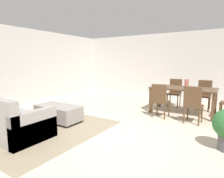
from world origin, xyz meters
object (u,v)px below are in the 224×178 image
object	(u,v)px
ottoman_table	(58,112)
dining_chair_near_left	(160,99)
dining_chair_near_right	(193,103)
dining_chair_far_right	(204,93)
dining_table	(183,90)
couch	(5,121)
vase_centerpiece	(187,83)
dining_chair_far_left	(175,91)

from	to	relation	value
ottoman_table	dining_chair_near_left	world-z (taller)	dining_chair_near_left
dining_chair_near_right	dining_chair_far_right	size ratio (longest dim) A/B	1.00
dining_table	dining_chair_far_right	distance (m)	0.99
couch	dining_chair_far_right	xyz separation A→B (m)	(3.20, 4.55, 0.23)
dining_chair_near_left	dining_chair_far_right	size ratio (longest dim) A/B	1.00
dining_chair_far_right	ottoman_table	bearing A→B (deg)	-130.92
dining_chair_near_right	couch	bearing A→B (deg)	-138.25
couch	dining_chair_near_left	xyz separation A→B (m)	(2.32, 2.88, 0.23)
vase_centerpiece	dining_chair_near_right	bearing A→B (deg)	-69.05
dining_chair_near_right	dining_table	bearing A→B (deg)	115.86
dining_table	vase_centerpiece	xyz separation A→B (m)	(0.08, 0.01, 0.21)
ottoman_table	vase_centerpiece	size ratio (longest dim) A/B	4.72
dining_table	dining_chair_near_left	xyz separation A→B (m)	(-0.41, -0.82, -0.16)
ottoman_table	dining_chair_near_right	xyz separation A→B (m)	(2.88, 1.64, 0.28)
ottoman_table	dining_chair_far_left	world-z (taller)	dining_chair_far_left
couch	dining_chair_near_right	bearing A→B (deg)	41.75
vase_centerpiece	dining_chair_near_left	bearing A→B (deg)	-120.68
couch	ottoman_table	world-z (taller)	couch
ottoman_table	dining_chair_far_right	world-z (taller)	dining_chair_far_right
dining_chair_near_left	vase_centerpiece	size ratio (longest dim) A/B	3.71
couch	dining_chair_near_left	world-z (taller)	dining_chair_near_left
vase_centerpiece	dining_chair_far_right	bearing A→B (deg)	65.72
dining_chair_far_left	vase_centerpiece	world-z (taller)	vase_centerpiece
dining_chair_near_left	dining_chair_near_right	size ratio (longest dim) A/B	1.00
dining_chair_far_right	vase_centerpiece	xyz separation A→B (m)	(-0.38, -0.84, 0.36)
couch	dining_chair_near_right	xyz separation A→B (m)	(3.16, 2.82, 0.23)
dining_chair_near_left	couch	bearing A→B (deg)	-128.90
dining_chair_near_left	dining_chair_far_right	world-z (taller)	same
dining_table	dining_chair_near_left	bearing A→B (deg)	-116.60
dining_chair_near_left	dining_chair_far_left	bearing A→B (deg)	90.93
dining_table	dining_chair_far_left	distance (m)	0.93
ottoman_table	dining_chair_near_left	xyz separation A→B (m)	(2.05, 1.69, 0.28)
dining_chair_near_left	dining_chair_near_right	world-z (taller)	same
dining_table	dining_chair_near_right	bearing A→B (deg)	-64.14
dining_chair_near_right	dining_chair_near_left	bearing A→B (deg)	175.99
couch	vase_centerpiece	distance (m)	4.69
ottoman_table	dining_chair_near_right	world-z (taller)	dining_chair_near_right
dining_chair_near_left	dining_chair_far_right	xyz separation A→B (m)	(0.87, 1.68, 0.00)
dining_chair_near_left	vase_centerpiece	world-z (taller)	vase_centerpiece
ottoman_table	dining_chair_near_left	size ratio (longest dim) A/B	1.27
dining_table	dining_chair_near_right	xyz separation A→B (m)	(0.43, -0.88, -0.16)
dining_chair_far_right	dining_chair_far_left	bearing A→B (deg)	-177.04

